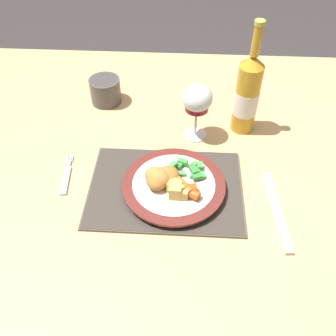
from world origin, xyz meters
TOP-DOWN VIEW (x-y plane):
  - ground_plane at (0.00, 0.00)m, footprint 6.00×6.00m
  - dining_table at (0.00, 0.00)m, footprint 1.39×0.98m
  - placemat at (0.00, -0.14)m, footprint 0.35×0.25m
  - dinner_plate at (0.02, -0.14)m, footprint 0.23×0.23m
  - breaded_croquettes at (-0.01, -0.14)m, footprint 0.10×0.08m
  - green_beans_pile at (0.05, -0.10)m, footprint 0.09×0.07m
  - glazed_carrots at (0.05, -0.17)m, footprint 0.06×0.06m
  - fork at (-0.24, -0.11)m, footprint 0.03×0.13m
  - table_knife at (0.25, -0.20)m, footprint 0.04×0.22m
  - wine_glass at (0.07, 0.06)m, footprint 0.08×0.08m
  - bottle at (0.19, 0.10)m, footprint 0.06×0.06m
  - roast_potatoes at (0.02, -0.17)m, footprint 0.05×0.05m
  - drinking_cup at (-0.19, 0.20)m, footprint 0.09×0.09m

SIDE VIEW (x-z plane):
  - ground_plane at x=0.00m, z-range 0.00..0.00m
  - dining_table at x=0.00m, z-range 0.29..1.03m
  - fork at x=-0.24m, z-range 0.74..0.75m
  - table_knife at x=0.25m, z-range 0.74..0.75m
  - placemat at x=0.00m, z-range 0.74..0.75m
  - dinner_plate at x=0.02m, z-range 0.75..0.77m
  - green_beans_pile at x=0.05m, z-range 0.76..0.78m
  - glazed_carrots at x=0.05m, z-range 0.77..0.79m
  - drinking_cup at x=-0.19m, z-range 0.74..0.82m
  - roast_potatoes at x=0.02m, z-range 0.76..0.80m
  - breaded_croquettes at x=-0.01m, z-range 0.76..0.80m
  - bottle at x=0.19m, z-range 0.70..0.99m
  - wine_glass at x=0.07m, z-range 0.77..0.93m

